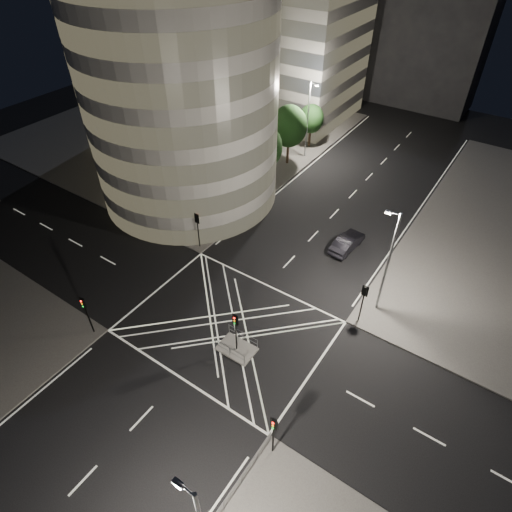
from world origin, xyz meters
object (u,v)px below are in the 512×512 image
Objects in this scene: street_lamp_right_far at (388,261)px; traffic_signal_island at (236,326)px; street_lamp_left_near at (223,177)px; traffic_signal_nl at (85,309)px; traffic_signal_nr at (274,430)px; sedan at (347,242)px; central_island at (237,349)px; traffic_signal_fr at (364,297)px; street_lamp_left_far at (308,118)px; traffic_signal_fl at (197,224)px.

traffic_signal_island is at bearing -125.30° from street_lamp_right_far.
street_lamp_left_near is 19.11m from street_lamp_right_far.
street_lamp_left_near is at bearing 91.94° from traffic_signal_nl.
traffic_signal_nr is 22.56m from sedan.
traffic_signal_fr is (6.80, 8.30, 2.84)m from central_island.
street_lamp_left_near is 2.08× the size of sedan.
central_island is at bearing 142.07° from traffic_signal_nr.
street_lamp_left_near is (-11.44, 13.50, 2.63)m from traffic_signal_island.
traffic_signal_fr is 0.83× the size of sedan.
street_lamp_right_far is 2.08× the size of sedan.
traffic_signal_nl and traffic_signal_fr have the same top height.
traffic_signal_fr and traffic_signal_island have the same top height.
traffic_signal_nl is 18.99m from street_lamp_left_near.
traffic_signal_fr is 0.40× the size of street_lamp_left_far.
traffic_signal_nr is (17.60, -13.60, 0.00)m from traffic_signal_fl.
traffic_signal_fr is 0.40× the size of street_lamp_right_far.
street_lamp_left_far is 28.23m from street_lamp_right_far.
street_lamp_right_far reaches higher than traffic_signal_island.
traffic_signal_fl is at bearing -88.43° from street_lamp_left_far.
traffic_signal_nr and traffic_signal_island have the same top height.
sedan is (12.59, 8.29, -2.12)m from traffic_signal_fl.
street_lamp_left_far is (-18.24, 36.80, 2.63)m from traffic_signal_nr.
street_lamp_right_far reaches higher than central_island.
traffic_signal_island reaches higher than central_island.
central_island is at bearing -125.30° from street_lamp_right_far.
traffic_signal_fl reaches higher than sedan.
central_island is 13.91m from traffic_signal_fl.
central_island is at bearing -70.05° from street_lamp_left_far.
traffic_signal_island is (0.00, 0.00, 2.84)m from central_island.
street_lamp_left_far is 2.08× the size of sedan.
street_lamp_left_far is (-0.64, 23.20, 2.63)m from traffic_signal_fl.
street_lamp_left_far is at bearing 109.95° from central_island.
traffic_signal_nl is 36.90m from street_lamp_left_far.
traffic_signal_fr is at bearing -106.11° from street_lamp_right_far.
traffic_signal_fl is at bearing 90.00° from traffic_signal_nl.
traffic_signal_island is 33.61m from street_lamp_left_far.
sedan is at bearing 102.90° from traffic_signal_nr.
central_island is 33.95m from street_lamp_left_far.
central_island is 9.08m from traffic_signal_nr.
central_island is 0.75× the size of traffic_signal_fr.
street_lamp_left_far reaches higher than traffic_signal_nl.
traffic_signal_fr reaches higher than central_island.
street_lamp_right_far is at bearing 73.89° from traffic_signal_fr.
central_island is 0.62× the size of sedan.
traffic_signal_fl reaches higher than central_island.
traffic_signal_fr is 9.92m from sedan.
street_lamp_left_far is 1.00× the size of street_lamp_right_far.
traffic_signal_fr is 19.14m from street_lamp_left_near.
sedan is (-5.01, 21.89, -2.12)m from traffic_signal_nr.
street_lamp_right_far reaches higher than traffic_signal_fl.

